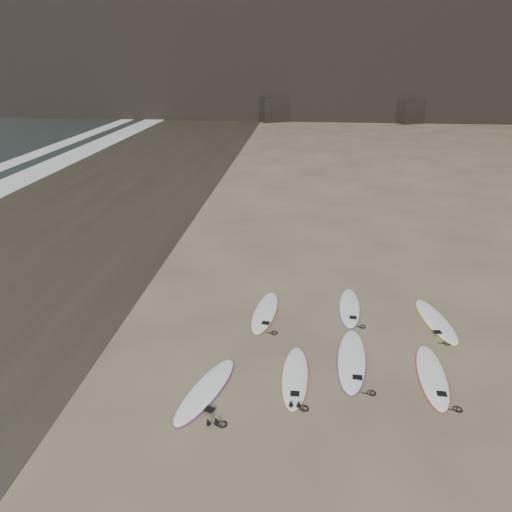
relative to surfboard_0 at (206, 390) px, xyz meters
The scene contains 9 objects.
ground 4.29m from the surfboard_0, 14.38° to the left, with size 240.00×240.00×0.00m, color #897559.
wet_sand 14.17m from the surfboard_0, 128.63° to the left, with size 12.00×200.00×0.01m, color #383026.
surfboard_0 is the anchor object (origin of this frame).
surfboard_1 2.05m from the surfboard_0, 19.80° to the left, with size 0.58×2.42×0.09m, color white.
surfboard_2 3.59m from the surfboard_0, 24.54° to the left, with size 0.66×2.75×0.10m, color white.
surfboard_3 5.15m from the surfboard_0, 11.54° to the left, with size 0.61×2.54×0.09m, color white.
surfboard_5 3.79m from the surfboard_0, 74.63° to the left, with size 0.60×2.49×0.09m, color white.
surfboard_6 5.39m from the surfboard_0, 50.69° to the left, with size 0.58×2.40×0.09m, color white.
surfboard_7 6.77m from the surfboard_0, 32.35° to the left, with size 0.60×2.50×0.09m, color white.
Camera 1 is at (-2.18, -9.87, 6.90)m, focal length 35.00 mm.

